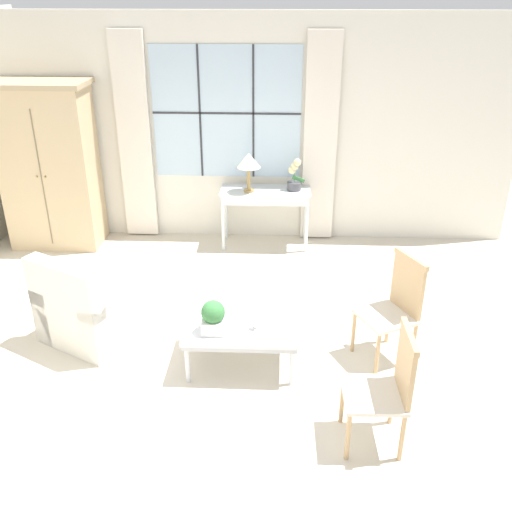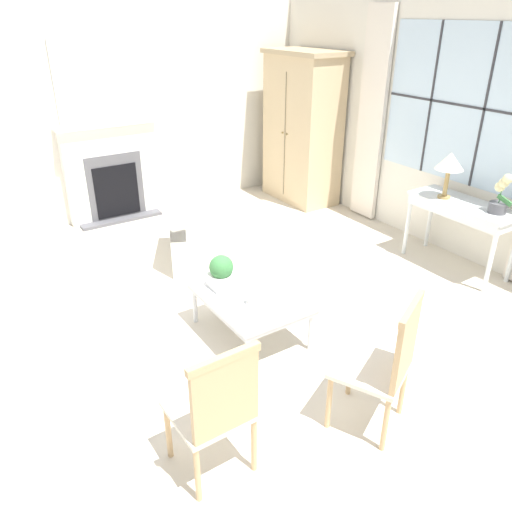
{
  "view_description": "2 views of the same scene",
  "coord_description": "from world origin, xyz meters",
  "px_view_note": "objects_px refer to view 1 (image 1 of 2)",
  "views": [
    {
      "loc": [
        0.68,
        -4.03,
        3.11
      ],
      "look_at": [
        0.48,
        0.41,
        0.95
      ],
      "focal_mm": 40.0,
      "sensor_mm": 36.0,
      "label": 1
    },
    {
      "loc": [
        3.38,
        -1.73,
        2.53
      ],
      "look_at": [
        0.1,
        0.4,
        0.59
      ],
      "focal_mm": 35.0,
      "sensor_mm": 36.0,
      "label": 2
    }
  ],
  "objects_px": {
    "console_table": "(265,197)",
    "side_chair_wooden": "(396,303)",
    "armchair_upholstered": "(95,308)",
    "potted_plant_small": "(213,317)",
    "potted_orchid": "(294,177)",
    "accent_chair_wooden": "(389,383)",
    "armoire": "(50,166)",
    "table_lamp": "(249,162)",
    "coffee_table": "(242,327)",
    "pillar_candle": "(258,323)"
  },
  "relations": [
    {
      "from": "table_lamp",
      "to": "coffee_table",
      "type": "bearing_deg",
      "value": -88.28
    },
    {
      "from": "potted_orchid",
      "to": "accent_chair_wooden",
      "type": "xyz_separation_m",
      "value": [
        0.63,
        -3.48,
        -0.38
      ]
    },
    {
      "from": "armoire",
      "to": "console_table",
      "type": "height_order",
      "value": "armoire"
    },
    {
      "from": "armoire",
      "to": "table_lamp",
      "type": "distance_m",
      "value": 2.46
    },
    {
      "from": "armoire",
      "to": "potted_orchid",
      "type": "bearing_deg",
      "value": 1.43
    },
    {
      "from": "console_table",
      "to": "table_lamp",
      "type": "relative_size",
      "value": 2.31
    },
    {
      "from": "console_table",
      "to": "side_chair_wooden",
      "type": "relative_size",
      "value": 1.14
    },
    {
      "from": "potted_orchid",
      "to": "accent_chair_wooden",
      "type": "relative_size",
      "value": 0.42
    },
    {
      "from": "potted_plant_small",
      "to": "pillar_candle",
      "type": "height_order",
      "value": "potted_plant_small"
    },
    {
      "from": "side_chair_wooden",
      "to": "coffee_table",
      "type": "distance_m",
      "value": 1.38
    },
    {
      "from": "side_chair_wooden",
      "to": "potted_plant_small",
      "type": "distance_m",
      "value": 1.61
    },
    {
      "from": "armoire",
      "to": "accent_chair_wooden",
      "type": "bearing_deg",
      "value": -43.07
    },
    {
      "from": "console_table",
      "to": "side_chair_wooden",
      "type": "xyz_separation_m",
      "value": [
        1.23,
        -2.37,
        -0.1
      ]
    },
    {
      "from": "armoire",
      "to": "potted_orchid",
      "type": "height_order",
      "value": "armoire"
    },
    {
      "from": "table_lamp",
      "to": "pillar_candle",
      "type": "xyz_separation_m",
      "value": [
        0.22,
        -2.55,
        -0.66
      ]
    },
    {
      "from": "table_lamp",
      "to": "potted_orchid",
      "type": "xyz_separation_m",
      "value": [
        0.56,
        0.09,
        -0.21
      ]
    },
    {
      "from": "table_lamp",
      "to": "pillar_candle",
      "type": "distance_m",
      "value": 2.64
    },
    {
      "from": "armchair_upholstered",
      "to": "console_table",
      "type": "bearing_deg",
      "value": 54.04
    },
    {
      "from": "console_table",
      "to": "armchair_upholstered",
      "type": "bearing_deg",
      "value": -125.96
    },
    {
      "from": "side_chair_wooden",
      "to": "pillar_candle",
      "type": "distance_m",
      "value": 1.24
    },
    {
      "from": "console_table",
      "to": "pillar_candle",
      "type": "relative_size",
      "value": 8.0
    },
    {
      "from": "armoire",
      "to": "potted_orchid",
      "type": "relative_size",
      "value": 5.16
    },
    {
      "from": "potted_plant_small",
      "to": "pillar_candle",
      "type": "bearing_deg",
      "value": 9.4
    },
    {
      "from": "armchair_upholstered",
      "to": "coffee_table",
      "type": "height_order",
      "value": "armchair_upholstered"
    },
    {
      "from": "accent_chair_wooden",
      "to": "potted_plant_small",
      "type": "bearing_deg",
      "value": 149.51
    },
    {
      "from": "potted_orchid",
      "to": "potted_plant_small",
      "type": "relative_size",
      "value": 1.35
    },
    {
      "from": "potted_plant_small",
      "to": "console_table",
      "type": "bearing_deg",
      "value": 82.41
    },
    {
      "from": "side_chair_wooden",
      "to": "potted_plant_small",
      "type": "xyz_separation_m",
      "value": [
        -1.58,
        -0.3,
        0.0
      ]
    },
    {
      "from": "armchair_upholstered",
      "to": "accent_chair_wooden",
      "type": "bearing_deg",
      "value": -27.32
    },
    {
      "from": "table_lamp",
      "to": "side_chair_wooden",
      "type": "distance_m",
      "value": 2.77
    },
    {
      "from": "console_table",
      "to": "accent_chair_wooden",
      "type": "relative_size",
      "value": 1.18
    },
    {
      "from": "table_lamp",
      "to": "coffee_table",
      "type": "distance_m",
      "value": 2.58
    },
    {
      "from": "potted_orchid",
      "to": "coffee_table",
      "type": "xyz_separation_m",
      "value": [
        -0.49,
        -2.55,
        -0.54
      ]
    },
    {
      "from": "console_table",
      "to": "accent_chair_wooden",
      "type": "distance_m",
      "value": 3.6
    },
    {
      "from": "side_chair_wooden",
      "to": "armchair_upholstered",
      "type": "bearing_deg",
      "value": 175.44
    },
    {
      "from": "potted_orchid",
      "to": "armchair_upholstered",
      "type": "xyz_separation_m",
      "value": [
        -1.92,
        -2.17,
        -0.62
      ]
    },
    {
      "from": "console_table",
      "to": "table_lamp",
      "type": "bearing_deg",
      "value": -161.35
    },
    {
      "from": "table_lamp",
      "to": "accent_chair_wooden",
      "type": "distance_m",
      "value": 3.65
    },
    {
      "from": "potted_orchid",
      "to": "armchair_upholstered",
      "type": "bearing_deg",
      "value": -131.48
    },
    {
      "from": "armchair_upholstered",
      "to": "table_lamp",
      "type": "bearing_deg",
      "value": 56.9
    },
    {
      "from": "side_chair_wooden",
      "to": "potted_plant_small",
      "type": "relative_size",
      "value": 3.36
    },
    {
      "from": "armoire",
      "to": "armchair_upholstered",
      "type": "distance_m",
      "value": 2.48
    },
    {
      "from": "armoire",
      "to": "console_table",
      "type": "bearing_deg",
      "value": 1.25
    },
    {
      "from": "potted_orchid",
      "to": "accent_chair_wooden",
      "type": "distance_m",
      "value": 3.56
    },
    {
      "from": "side_chair_wooden",
      "to": "accent_chair_wooden",
      "type": "height_order",
      "value": "side_chair_wooden"
    },
    {
      "from": "potted_orchid",
      "to": "side_chair_wooden",
      "type": "height_order",
      "value": "potted_orchid"
    },
    {
      "from": "potted_plant_small",
      "to": "armchair_upholstered",
      "type": "bearing_deg",
      "value": 156.44
    },
    {
      "from": "pillar_candle",
      "to": "side_chair_wooden",
      "type": "bearing_deg",
      "value": 11.28
    },
    {
      "from": "console_table",
      "to": "potted_plant_small",
      "type": "relative_size",
      "value": 3.81
    },
    {
      "from": "armchair_upholstered",
      "to": "potted_orchid",
      "type": "bearing_deg",
      "value": 48.52
    }
  ]
}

